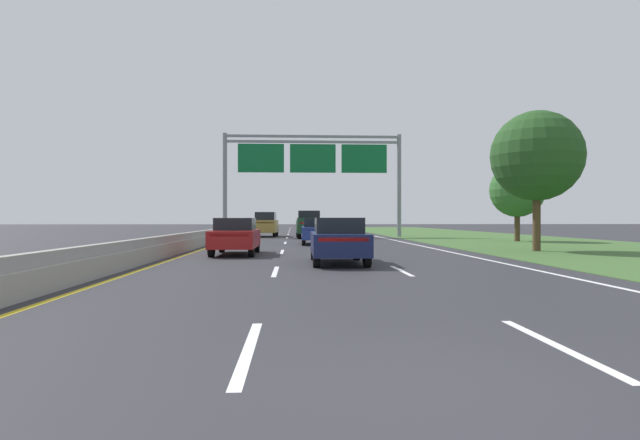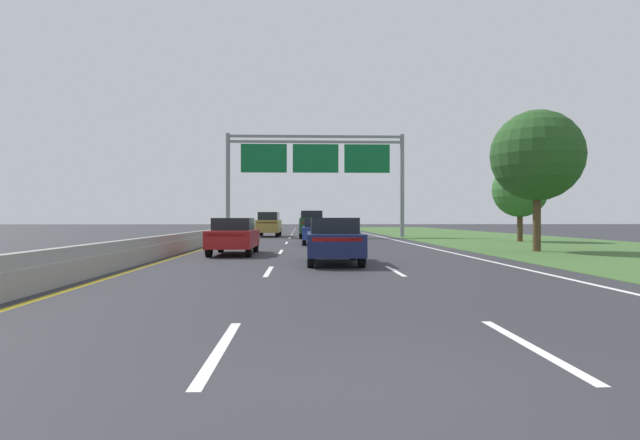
{
  "view_description": "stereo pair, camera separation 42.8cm",
  "coord_description": "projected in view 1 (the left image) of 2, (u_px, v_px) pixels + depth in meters",
  "views": [
    {
      "loc": [
        -1.32,
        -4.56,
        1.53
      ],
      "look_at": [
        0.11,
        23.37,
        1.47
      ],
      "focal_mm": 29.01,
      "sensor_mm": 36.0,
      "label": 1
    },
    {
      "loc": [
        -0.9,
        -4.58,
        1.53
      ],
      "look_at": [
        0.11,
        23.37,
        1.47
      ],
      "focal_mm": 29.01,
      "sensor_mm": 36.0,
      "label": 2
    }
  ],
  "objects": [
    {
      "name": "roadside_tree_mid",
      "position": [
        517.0,
        190.0,
        35.0
      ],
      "size": [
        3.66,
        3.66,
        5.32
      ],
      "color": "#4C3823",
      "rests_on": "ground"
    },
    {
      "name": "overhead_sign_gantry",
      "position": [
        313.0,
        163.0,
        43.41
      ],
      "size": [
        15.06,
        0.42,
        8.71
      ],
      "color": "gray",
      "rests_on": "ground"
    },
    {
      "name": "lane_striping",
      "position": [
        311.0,
        239.0,
        39.13
      ],
      "size": [
        11.96,
        106.0,
        0.01
      ],
      "color": "white",
      "rests_on": "ground"
    },
    {
      "name": "roadside_tree_near",
      "position": [
        537.0,
        156.0,
        24.3
      ],
      "size": [
        4.24,
        4.24,
        6.62
      ],
      "color": "#4C3823",
      "rests_on": "ground"
    },
    {
      "name": "car_blue_centre_lane_sedan",
      "position": [
        317.0,
        231.0,
        31.13
      ],
      "size": [
        1.89,
        4.43,
        1.57
      ],
      "rotation": [
        0.0,
        0.0,
        1.55
      ],
      "color": "navy",
      "rests_on": "ground"
    },
    {
      "name": "grass_verge_right",
      "position": [
        489.0,
        238.0,
        40.3
      ],
      "size": [
        14.0,
        110.0,
        0.02
      ],
      "primitive_type": "cube",
      "color": "#3D602D",
      "rests_on": "ground"
    },
    {
      "name": "car_black_right_lane_sedan",
      "position": [
        339.0,
        225.0,
        59.26
      ],
      "size": [
        1.91,
        4.44,
        1.57
      ],
      "rotation": [
        0.0,
        0.0,
        1.55
      ],
      "color": "black",
      "rests_on": "ground"
    },
    {
      "name": "ground_plane",
      "position": [
        311.0,
        239.0,
        39.58
      ],
      "size": [
        220.0,
        220.0,
        0.0
      ],
      "primitive_type": "plane",
      "color": "#2B2B30"
    },
    {
      "name": "median_barrier_concrete",
      "position": [
        224.0,
        234.0,
        39.24
      ],
      "size": [
        0.6,
        110.0,
        0.85
      ],
      "color": "#99968E",
      "rests_on": "ground"
    },
    {
      "name": "car_red_left_lane_sedan",
      "position": [
        236.0,
        236.0,
        22.16
      ],
      "size": [
        1.84,
        4.41,
        1.57
      ],
      "rotation": [
        0.0,
        0.0,
        1.57
      ],
      "color": "maroon",
      "rests_on": "ground"
    },
    {
      "name": "car_gold_left_lane_suv",
      "position": [
        266.0,
        224.0,
        44.67
      ],
      "size": [
        2.01,
        4.75,
        2.11
      ],
      "rotation": [
        0.0,
        0.0,
        1.55
      ],
      "color": "#A38438",
      "rests_on": "ground"
    },
    {
      "name": "car_navy_centre_lane_sedan",
      "position": [
        338.0,
        240.0,
        17.76
      ],
      "size": [
        1.87,
        4.42,
        1.57
      ],
      "rotation": [
        0.0,
        0.0,
        1.56
      ],
      "color": "#161E47",
      "rests_on": "ground"
    },
    {
      "name": "pickup_truck_darkgreen",
      "position": [
        309.0,
        225.0,
        41.46
      ],
      "size": [
        2.09,
        5.43,
        2.2
      ],
      "rotation": [
        0.0,
        0.0,
        1.59
      ],
      "color": "#193D23",
      "rests_on": "ground"
    }
  ]
}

